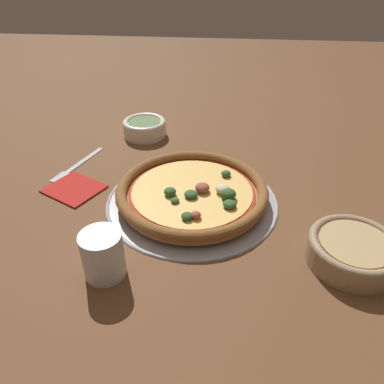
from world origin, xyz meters
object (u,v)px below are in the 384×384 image
(pizza, at_px, (192,192))
(bowl_far, at_px, (145,127))
(fork, at_px, (76,166))
(drinking_cup, at_px, (103,255))
(napkin, at_px, (74,188))
(pizza_tray, at_px, (192,200))
(bowl_near, at_px, (354,250))

(pizza, xyz_separation_m, bowl_far, (-0.16, 0.30, -0.00))
(bowl_far, bearing_deg, fork, -125.21)
(drinking_cup, distance_m, napkin, 0.27)
(pizza, relative_size, bowl_far, 2.66)
(fork, bearing_deg, pizza, 87.45)
(bowl_far, bearing_deg, pizza_tray, -61.87)
(bowl_far, bearing_deg, pizza, -61.79)
(bowl_near, distance_m, drinking_cup, 0.40)
(bowl_near, relative_size, bowl_far, 1.29)
(pizza, bearing_deg, bowl_far, 118.21)
(drinking_cup, relative_size, napkin, 0.56)
(bowl_near, bearing_deg, bowl_far, 134.94)
(pizza, bearing_deg, fork, 158.39)
(pizza_tray, relative_size, fork, 2.02)
(bowl_near, bearing_deg, pizza, 152.94)
(drinking_cup, height_order, fork, drinking_cup)
(pizza_tray, xyz_separation_m, napkin, (-0.26, 0.02, 0.00))
(fork, bearing_deg, bowl_near, 84.70)
(bowl_near, bearing_deg, fork, 155.65)
(pizza_tray, xyz_separation_m, drinking_cup, (-0.12, -0.21, 0.04))
(pizza_tray, distance_m, pizza, 0.02)
(pizza_tray, bearing_deg, drinking_cup, -119.56)
(pizza, distance_m, drinking_cup, 0.24)
(pizza, height_order, fork, pizza)
(bowl_far, height_order, napkin, bowl_far)
(fork, bearing_deg, pizza_tray, 87.48)
(bowl_far, height_order, drinking_cup, drinking_cup)
(bowl_far, distance_m, drinking_cup, 0.51)
(pizza_tray, relative_size, napkin, 2.47)
(pizza_tray, xyz_separation_m, pizza, (0.00, -0.00, 0.02))
(pizza, bearing_deg, bowl_near, -27.06)
(pizza_tray, distance_m, bowl_far, 0.34)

